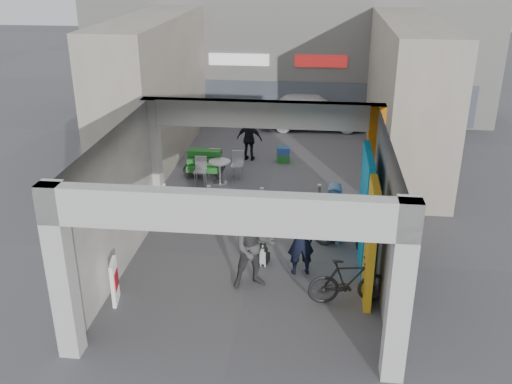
# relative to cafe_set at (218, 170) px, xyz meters

# --- Properties ---
(ground) EXTENTS (90.00, 90.00, 0.00)m
(ground) POSITION_rel_cafe_set_xyz_m (1.78, -5.13, -0.32)
(ground) COLOR #525256
(ground) RESTS_ON ground
(arcade_canopy) EXTENTS (6.40, 6.45, 6.40)m
(arcade_canopy) POSITION_rel_cafe_set_xyz_m (2.32, -5.95, 1.98)
(arcade_canopy) COLOR #BABAB5
(arcade_canopy) RESTS_ON ground
(far_building) EXTENTS (18.00, 4.08, 8.00)m
(far_building) POSITION_rel_cafe_set_xyz_m (1.78, 8.86, 3.67)
(far_building) COLOR silver
(far_building) RESTS_ON ground
(plaza_bldg_left) EXTENTS (2.00, 9.00, 5.00)m
(plaza_bldg_left) POSITION_rel_cafe_set_xyz_m (-2.72, 2.37, 2.18)
(plaza_bldg_left) COLOR #AAA08C
(plaza_bldg_left) RESTS_ON ground
(plaza_bldg_right) EXTENTS (2.00, 9.00, 5.00)m
(plaza_bldg_right) POSITION_rel_cafe_set_xyz_m (6.28, 2.37, 2.18)
(plaza_bldg_right) COLOR #AAA08C
(plaza_bldg_right) RESTS_ON ground
(bollard_left) EXTENTS (0.09, 0.09, 0.94)m
(bollard_left) POSITION_rel_cafe_set_xyz_m (0.26, -2.86, 0.15)
(bollard_left) COLOR gray
(bollard_left) RESTS_ON ground
(bollard_center) EXTENTS (0.09, 0.09, 0.84)m
(bollard_center) POSITION_rel_cafe_set_xyz_m (1.76, -2.63, 0.10)
(bollard_center) COLOR gray
(bollard_center) RESTS_ON ground
(bollard_right) EXTENTS (0.09, 0.09, 0.98)m
(bollard_right) POSITION_rel_cafe_set_xyz_m (3.39, -2.55, 0.17)
(bollard_right) COLOR gray
(bollard_right) RESTS_ON ground
(advert_board_near) EXTENTS (0.19, 0.56, 1.00)m
(advert_board_near) POSITION_rel_cafe_set_xyz_m (-0.96, -7.39, 0.18)
(advert_board_near) COLOR silver
(advert_board_near) RESTS_ON ground
(advert_board_far) EXTENTS (0.17, 0.56, 1.00)m
(advert_board_far) POSITION_rel_cafe_set_xyz_m (-0.96, -3.23, 0.18)
(advert_board_far) COLOR silver
(advert_board_far) RESTS_ON ground
(cafe_set) EXTENTS (1.51, 1.22, 0.92)m
(cafe_set) POSITION_rel_cafe_set_xyz_m (0.00, 0.00, 0.00)
(cafe_set) COLOR #AEAEB3
(cafe_set) RESTS_ON ground
(produce_stand) EXTENTS (1.34, 0.72, 0.88)m
(produce_stand) POSITION_rel_cafe_set_xyz_m (-0.51, 0.26, 0.03)
(produce_stand) COLOR black
(produce_stand) RESTS_ON ground
(crate_stack) EXTENTS (0.50, 0.41, 0.56)m
(crate_stack) POSITION_rel_cafe_set_xyz_m (2.06, 1.96, -0.04)
(crate_stack) COLOR #1B5F1C
(crate_stack) RESTS_ON ground
(border_collie) EXTENTS (0.24, 0.46, 0.64)m
(border_collie) POSITION_rel_cafe_set_xyz_m (2.08, -5.43, -0.07)
(border_collie) COLOR black
(border_collie) RESTS_ON ground
(man_with_dog) EXTENTS (0.71, 0.55, 1.74)m
(man_with_dog) POSITION_rel_cafe_set_xyz_m (2.99, -5.74, 0.55)
(man_with_dog) COLOR black
(man_with_dog) RESTS_ON ground
(man_back_turned) EXTENTS (1.16, 1.03, 1.99)m
(man_back_turned) POSITION_rel_cafe_set_xyz_m (1.96, -6.41, 0.67)
(man_back_turned) COLOR #414144
(man_back_turned) RESTS_ON ground
(man_elderly) EXTENTS (0.85, 0.60, 1.64)m
(man_elderly) POSITION_rel_cafe_set_xyz_m (3.77, -3.97, 0.50)
(man_elderly) COLOR #618DBD
(man_elderly) RESTS_ON ground
(man_crates) EXTENTS (0.99, 0.55, 1.60)m
(man_crates) POSITION_rel_cafe_set_xyz_m (0.82, 2.04, 0.48)
(man_crates) COLOR black
(man_crates) RESTS_ON ground
(bicycle_front) EXTENTS (1.92, 1.33, 0.95)m
(bicycle_front) POSITION_rel_cafe_set_xyz_m (4.08, -4.50, 0.15)
(bicycle_front) COLOR black
(bicycle_front) RESTS_ON ground
(bicycle_rear) EXTENTS (1.83, 0.80, 1.07)m
(bicycle_rear) POSITION_rel_cafe_set_xyz_m (4.08, -6.86, 0.21)
(bicycle_rear) COLOR black
(bicycle_rear) RESTS_ON ground
(white_van) EXTENTS (4.60, 2.06, 1.53)m
(white_van) POSITION_rel_cafe_set_xyz_m (3.00, 6.37, 0.44)
(white_van) COLOR white
(white_van) RESTS_ON ground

